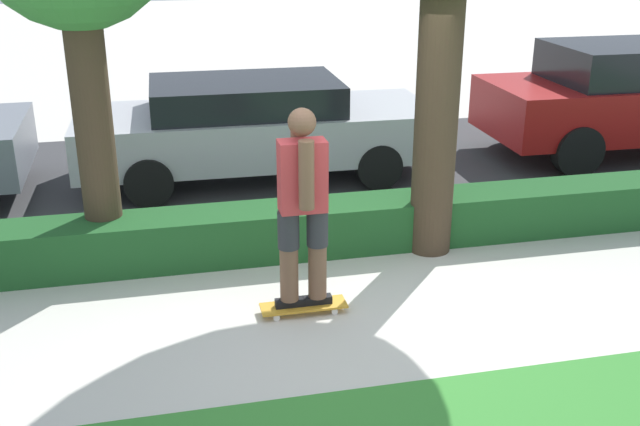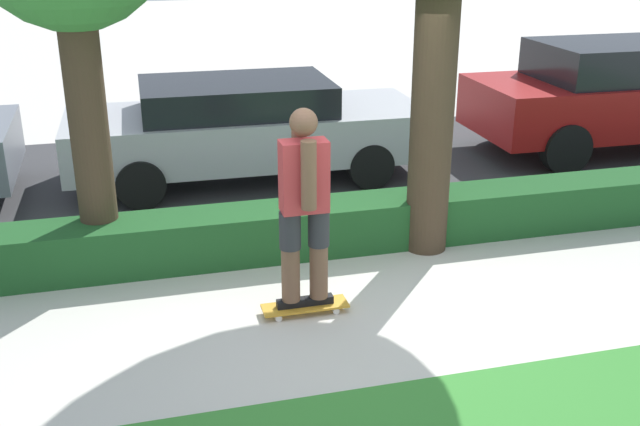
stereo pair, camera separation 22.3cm
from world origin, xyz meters
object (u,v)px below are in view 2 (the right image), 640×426
Objects in this scene: skater_person at (304,205)px; parked_car_rear at (618,94)px; parked_car_middle at (245,126)px; skateboard at (305,306)px.

skater_person is 0.40× the size of parked_car_rear.
parked_car_middle is at bearing 88.06° from skater_person.
parked_car_rear reaches higher than skateboard.
skater_person reaches higher than parked_car_middle.
parked_car_middle is (0.14, 3.98, 0.66)m from skateboard.
skateboard is at bearing -145.60° from parked_car_rear.
skateboard is at bearing 135.00° from skater_person.
skateboard is 0.98m from skater_person.
parked_car_middle is at bearing 88.06° from skateboard.
skateboard is at bearing -91.12° from parked_car_middle.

